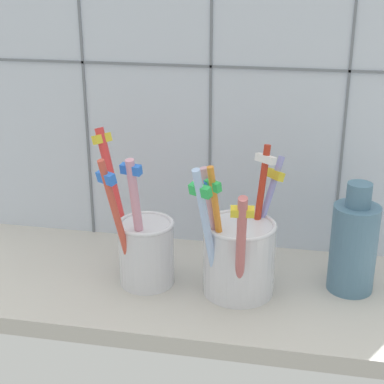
{
  "coord_description": "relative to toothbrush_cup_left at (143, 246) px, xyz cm",
  "views": [
    {
      "loc": [
        11.53,
        -60.12,
        37.43
      ],
      "look_at": [
        0.0,
        -0.79,
        13.61
      ],
      "focal_mm": 56.5,
      "sensor_mm": 36.0,
      "label": 1
    }
  ],
  "objects": [
    {
      "name": "toothbrush_cup_right",
      "position": [
        10.84,
        -0.13,
        0.19
      ],
      "size": [
        9.3,
        12.1,
        16.55
      ],
      "color": "silver",
      "rests_on": "counter_slab"
    },
    {
      "name": "tile_wall_back",
      "position": [
        5.62,
        12.84,
        15.85
      ],
      "size": [
        64.0,
        2.2,
        45.0
      ],
      "color": "silver",
      "rests_on": "ground"
    },
    {
      "name": "toothbrush_cup_left",
      "position": [
        0.0,
        0.0,
        0.0
      ],
      "size": [
        10.2,
        10.16,
        17.26
      ],
      "color": "silver",
      "rests_on": "counter_slab"
    },
    {
      "name": "counter_slab",
      "position": [
        5.62,
        0.84,
        -5.66
      ],
      "size": [
        64.0,
        22.0,
        2.0
      ],
      "primitive_type": "cube",
      "color": "#BCB7AD",
      "rests_on": "ground"
    },
    {
      "name": "ceramic_vase",
      "position": [
        23.29,
        3.02,
        0.84
      ],
      "size": [
        5.14,
        5.14,
        12.78
      ],
      "color": "slate",
      "rests_on": "counter_slab"
    }
  ]
}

